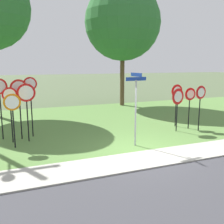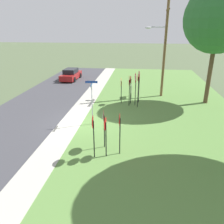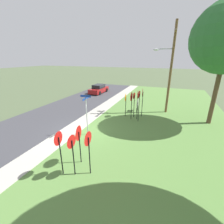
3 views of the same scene
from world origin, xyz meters
TOP-DOWN VIEW (x-y plane):
  - ground_plane at (0.00, 0.00)m, footprint 160.00×160.00m
  - road_asphalt at (0.00, -4.80)m, footprint 44.00×6.40m
  - sidewalk_strip at (0.00, -0.80)m, footprint 44.00×1.60m
  - grass_median at (0.00, 6.00)m, footprint 44.00×12.00m
  - stop_sign_near_left at (-4.05, 3.09)m, footprint 0.79×0.10m
  - stop_sign_near_right at (-4.73, 3.19)m, footprint 0.64×0.11m
  - stop_sign_far_left at (-3.81, 3.83)m, footprint 0.61×0.12m
  - stop_sign_far_center at (-5.14, 3.90)m, footprint 0.72×0.13m
  - stop_sign_far_right at (-4.66, 2.36)m, footprint 0.68×0.12m
  - stop_sign_center_tall at (-4.33, 3.60)m, footprint 0.77×0.15m
  - yield_sign_near_left at (4.13, 2.31)m, footprint 0.67×0.10m
  - yield_sign_near_right at (3.18, 2.08)m, footprint 0.82×0.19m
  - yield_sign_far_left at (3.78, 3.00)m, footprint 0.72×0.11m
  - yield_sign_far_right at (4.31, 1.72)m, footprint 0.69×0.12m
  - street_name_post at (0.13, 0.80)m, footprint 0.96×0.82m
  - utility_pole at (-7.42, 5.99)m, footprint 2.10×2.01m
  - notice_board at (-6.49, 3.18)m, footprint 1.10×0.11m
  - parked_hatchback_near at (-13.44, -4.82)m, footprint 4.26×1.98m

SIDE VIEW (x-z plane):
  - ground_plane at x=0.00m, z-range 0.00..0.00m
  - road_asphalt at x=0.00m, z-range 0.00..0.01m
  - grass_median at x=0.00m, z-range 0.00..0.04m
  - sidewalk_strip at x=0.00m, z-range 0.00..0.06m
  - parked_hatchback_near at x=-13.44m, z-range -0.05..1.34m
  - notice_board at x=-6.49m, z-range 0.25..1.50m
  - yield_sign_near_left at x=4.13m, z-range 0.57..2.77m
  - stop_sign_far_right at x=-4.66m, z-range 0.54..2.80m
  - yield_sign_near_right at x=3.18m, z-range 0.57..2.80m
  - yield_sign_far_left at x=3.78m, z-range 0.61..2.95m
  - yield_sign_far_right at x=4.31m, z-range 0.61..2.97m
  - stop_sign_near_right at x=-4.73m, z-range 0.57..3.03m
  - street_name_post at x=0.13m, z-range 0.33..3.40m
  - stop_sign_near_left at x=-4.05m, z-range 0.65..3.25m
  - stop_sign_far_left at x=-3.81m, z-range 0.63..3.48m
  - stop_sign_center_tall at x=-4.33m, z-range 0.69..3.45m
  - stop_sign_far_center at x=-5.14m, z-range 0.68..3.49m
  - utility_pole at x=-7.42m, z-range 0.38..9.21m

